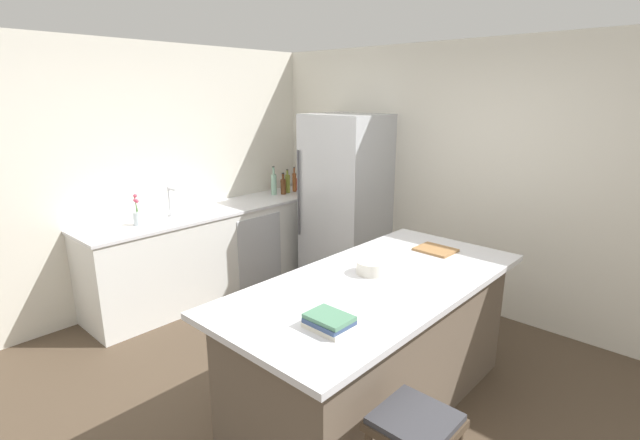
{
  "coord_description": "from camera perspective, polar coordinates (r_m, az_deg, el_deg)",
  "views": [
    {
      "loc": [
        1.97,
        -2.03,
        2.12
      ],
      "look_at": [
        -0.77,
        0.94,
        1.0
      ],
      "focal_mm": 25.9,
      "sensor_mm": 36.0,
      "label": 1
    }
  ],
  "objects": [
    {
      "name": "ground_plane",
      "position": [
        3.54,
        -1.26,
        -21.36
      ],
      "size": [
        7.2,
        7.2,
        0.0
      ],
      "primitive_type": "plane",
      "color": "#4C3D2D"
    },
    {
      "name": "kitchen_island",
      "position": [
        3.27,
        6.86,
        -14.84
      ],
      "size": [
        1.06,
        2.26,
        0.93
      ],
      "color": "brown",
      "rests_on": "ground_plane"
    },
    {
      "name": "counter_run_left",
      "position": [
        5.17,
        -12.63,
        -3.6
      ],
      "size": [
        0.65,
        2.81,
        0.93
      ],
      "color": "silver",
      "rests_on": "ground_plane"
    },
    {
      "name": "wall_left",
      "position": [
        4.93,
        -22.42,
        4.73
      ],
      "size": [
        0.1,
        6.0,
        2.6
      ],
      "primitive_type": "cube",
      "color": "silver",
      "rests_on": "ground_plane"
    },
    {
      "name": "sink_faucet",
      "position": [
        4.8,
        -18.02,
        2.25
      ],
      "size": [
        0.15,
        0.05,
        0.3
      ],
      "color": "silver",
      "rests_on": "counter_run_left"
    },
    {
      "name": "hot_sauce_bottle",
      "position": [
        5.85,
        -2.68,
        4.5
      ],
      "size": [
        0.05,
        0.05,
        0.21
      ],
      "color": "red",
      "rests_on": "counter_run_left"
    },
    {
      "name": "vinegar_bottle",
      "position": [
        5.77,
        -3.19,
        4.74
      ],
      "size": [
        0.05,
        0.05,
        0.31
      ],
      "color": "#994C23",
      "rests_on": "counter_run_left"
    },
    {
      "name": "syrup_bottle",
      "position": [
        5.62,
        -4.56,
        4.23
      ],
      "size": [
        0.07,
        0.07,
        0.26
      ],
      "color": "#5B3319",
      "rests_on": "counter_run_left"
    },
    {
      "name": "bar_stool",
      "position": [
        2.41,
        11.54,
        -25.08
      ],
      "size": [
        0.36,
        0.36,
        0.7
      ],
      "color": "#473828",
      "rests_on": "ground_plane"
    },
    {
      "name": "cookbook_stack",
      "position": [
        2.45,
        1.14,
        -12.45
      ],
      "size": [
        0.24,
        0.19,
        0.07
      ],
      "color": "silver",
      "rests_on": "kitchen_island"
    },
    {
      "name": "wall_rear",
      "position": [
        4.78,
        17.72,
        4.87
      ],
      "size": [
        6.0,
        0.1,
        2.6
      ],
      "primitive_type": "cube",
      "color": "silver",
      "rests_on": "ground_plane"
    },
    {
      "name": "mixing_bowl",
      "position": [
        3.16,
        6.36,
        -5.82
      ],
      "size": [
        0.21,
        0.21,
        0.09
      ],
      "color": "silver",
      "rests_on": "kitchen_island"
    },
    {
      "name": "refrigerator",
      "position": [
        5.16,
        3.15,
        2.35
      ],
      "size": [
        0.81,
        0.73,
        1.9
      ],
      "color": "#B7BABF",
      "rests_on": "ground_plane"
    },
    {
      "name": "olive_oil_bottle",
      "position": [
        5.7,
        -4.04,
        4.55
      ],
      "size": [
        0.06,
        0.06,
        0.29
      ],
      "color": "olive",
      "rests_on": "counter_run_left"
    },
    {
      "name": "flower_vase",
      "position": [
        4.61,
        -21.62,
        0.49
      ],
      "size": [
        0.09,
        0.09,
        0.29
      ],
      "color": "silver",
      "rests_on": "counter_run_left"
    },
    {
      "name": "cutting_board",
      "position": [
        3.69,
        14.1,
        -3.58
      ],
      "size": [
        0.29,
        0.24,
        0.02
      ],
      "color": "#9E7042",
      "rests_on": "kitchen_island"
    },
    {
      "name": "gin_bottle",
      "position": [
        5.6,
        -5.73,
        4.48
      ],
      "size": [
        0.07,
        0.07,
        0.35
      ],
      "color": "#8CB79E",
      "rests_on": "counter_run_left"
    }
  ]
}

